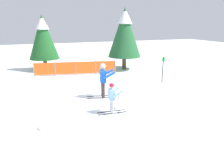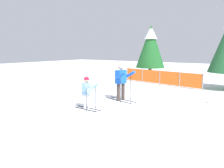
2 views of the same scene
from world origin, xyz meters
TOP-DOWN VIEW (x-y plane):
  - ground_plane at (0.00, 0.00)m, footprint 60.00×60.00m
  - skier_adult at (-0.18, 0.14)m, footprint 1.63×0.81m
  - skier_child at (-0.47, -1.82)m, footprint 1.19×0.58m
  - safety_fence at (-0.51, 5.32)m, footprint 5.58×1.11m
  - conifer_far at (-2.36, 7.79)m, footprint 2.23×2.23m
  - conifer_near at (3.47, 5.96)m, footprint 2.51×2.51m
  - trail_marker at (4.03, 1.43)m, footprint 0.27×0.11m
  - snow_mound at (-3.03, -2.26)m, footprint 0.76×0.65m

SIDE VIEW (x-z plane):
  - ground_plane at x=0.00m, z-range 0.00..0.00m
  - snow_mound at x=-3.03m, z-range -0.15..0.15m
  - safety_fence at x=-0.51m, z-range 0.00..0.99m
  - skier_child at x=-0.47m, z-range 0.11..1.37m
  - trail_marker at x=4.03m, z-range 0.18..1.77m
  - skier_adult at x=-0.18m, z-range 0.17..1.86m
  - conifer_far at x=-2.36m, z-range 0.49..4.62m
  - conifer_near at x=3.47m, z-range 0.55..5.22m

